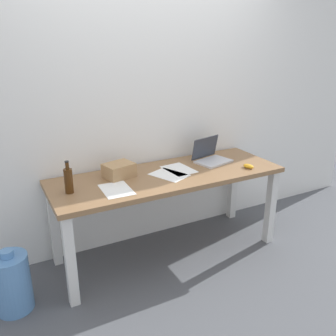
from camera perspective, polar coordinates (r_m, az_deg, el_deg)
The scene contains 11 objects.
ground_plane at distance 3.33m, azimuth 0.00°, elevation -13.11°, with size 8.00×8.00×0.00m, color #515459.
back_wall at distance 3.20m, azimuth -3.42°, elevation 10.62°, with size 5.20×0.08×2.60m, color white.
desk at distance 3.02m, azimuth 0.00°, elevation -2.64°, with size 1.95×0.69×0.75m.
laptop_right at distance 3.29m, azimuth 6.81°, elevation 1.80°, with size 0.35×0.31×0.22m.
beer_bottle at distance 2.68m, azimuth -15.56°, elevation -1.87°, with size 0.06×0.06×0.24m.
computer_mouse at distance 3.19m, azimuth 12.70°, elevation 0.28°, with size 0.06×0.10×0.03m, color gold.
cardboard_box at distance 2.93m, azimuth -7.83°, elevation -0.35°, with size 0.23×0.18×0.11m, color tan.
paper_sheet_front_left at distance 2.70m, azimuth -8.22°, elevation -3.42°, with size 0.21×0.30×0.00m, color white.
paper_sheet_center at distance 2.96m, azimuth 0.18°, elevation -1.09°, with size 0.21×0.30×0.00m, color white.
paper_sheet_near_back at distance 3.08m, azimuth 1.75°, elevation -0.21°, with size 0.21×0.30×0.00m, color white.
water_cooler_jug at distance 2.83m, azimuth -23.62°, elevation -16.40°, with size 0.26×0.26×0.48m.
Camera 1 is at (-1.30, -2.47, 1.81)m, focal length 38.27 mm.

